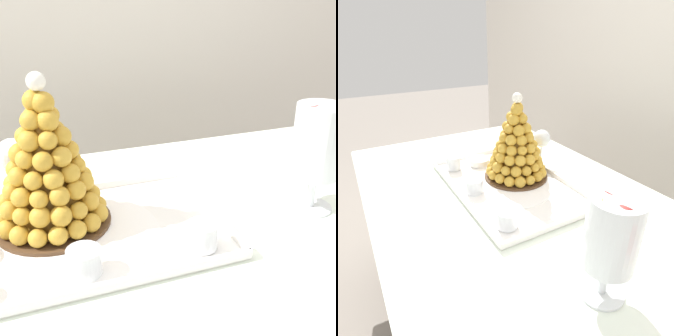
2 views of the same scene
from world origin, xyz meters
The scene contains 9 objects.
buffet_table centered at (0.00, 0.00, 0.64)m, with size 1.61×0.94×0.74m.
serving_tray centered at (-0.14, 0.02, 0.74)m, with size 0.61×0.39×0.02m.
croquembouche centered at (-0.18, 0.08, 0.87)m, with size 0.25×0.25×0.33m.
dessert_cup_left centered at (-0.36, -0.11, 0.77)m, with size 0.05×0.05×0.05m.
dessert_cup_mid_left centered at (-0.15, -0.11, 0.77)m, with size 0.06×0.06×0.05m.
dessert_cup_centre centered at (0.08, -0.11, 0.77)m, with size 0.06×0.06×0.05m.
creme_brulee_ramekin centered at (-0.35, 0.00, 0.76)m, with size 0.08×0.08×0.03m.
macaron_goblet centered at (0.38, -0.04, 0.90)m, with size 0.11×0.11×0.26m.
wine_glass centered at (-0.25, 0.24, 0.85)m, with size 0.07×0.07×0.15m.
Camera 2 is at (0.68, -0.46, 1.27)m, focal length 31.12 mm.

